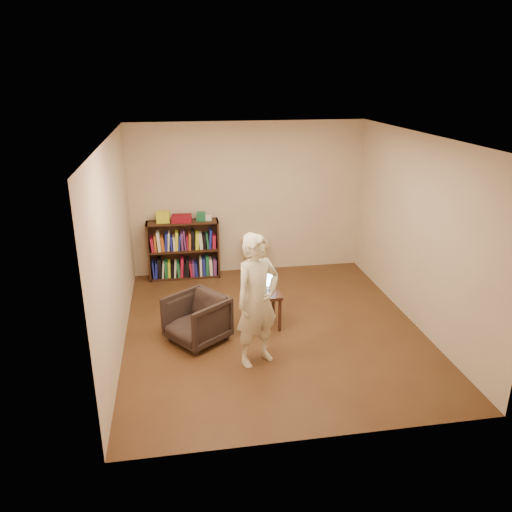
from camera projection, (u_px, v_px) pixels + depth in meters
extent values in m
plane|color=#4A2918|center=(273.00, 328.00, 6.92)|extent=(4.50, 4.50, 0.00)
plane|color=silver|center=(275.00, 137.00, 6.02)|extent=(4.50, 4.50, 0.00)
plane|color=beige|center=(248.00, 199.00, 8.55)|extent=(4.00, 0.00, 4.00)
plane|color=beige|center=(115.00, 248.00, 6.16)|extent=(0.00, 4.50, 4.50)
plane|color=beige|center=(418.00, 232.00, 6.78)|extent=(0.00, 4.50, 4.50)
cube|color=black|center=(149.00, 251.00, 8.41)|extent=(0.03, 0.30, 1.00)
cube|color=black|center=(218.00, 248.00, 8.59)|extent=(0.03, 0.30, 1.00)
cube|color=black|center=(183.00, 247.00, 8.62)|extent=(1.20, 0.02, 1.00)
cube|color=black|center=(185.00, 276.00, 8.66)|extent=(1.20, 0.30, 0.03)
cube|color=black|center=(184.00, 250.00, 8.50)|extent=(1.14, 0.30, 0.03)
cube|color=black|center=(182.00, 222.00, 8.33)|extent=(1.20, 0.30, 0.03)
cube|color=yellow|center=(163.00, 217.00, 8.24)|extent=(0.22, 0.17, 0.18)
cube|color=maroon|center=(182.00, 218.00, 8.29)|extent=(0.34, 0.26, 0.11)
cube|color=#1C693F|center=(201.00, 216.00, 8.35)|extent=(0.16, 0.16, 0.14)
cube|color=white|center=(209.00, 218.00, 8.38)|extent=(0.12, 0.12, 0.08)
cube|color=#A4864F|center=(255.00, 243.00, 8.62)|extent=(0.40, 0.40, 0.04)
cylinder|color=#A4864F|center=(247.00, 263.00, 8.55)|extent=(0.04, 0.04, 0.54)
cylinder|color=#A4864F|center=(265.00, 262.00, 8.59)|extent=(0.04, 0.04, 0.54)
cylinder|color=#A4864F|center=(245.00, 257.00, 8.84)|extent=(0.04, 0.04, 0.54)
cylinder|color=#A4864F|center=(262.00, 256.00, 8.89)|extent=(0.04, 0.04, 0.54)
imported|color=#2D221E|center=(197.00, 319.00, 6.49)|extent=(0.96, 0.96, 0.63)
cube|color=black|center=(261.00, 293.00, 6.84)|extent=(0.50, 0.50, 0.04)
cylinder|color=black|center=(248.00, 318.00, 6.70)|extent=(0.04, 0.04, 0.47)
cylinder|color=black|center=(280.00, 316.00, 6.76)|extent=(0.04, 0.04, 0.47)
cylinder|color=black|center=(244.00, 304.00, 7.10)|extent=(0.04, 0.04, 0.47)
cylinder|color=black|center=(273.00, 302.00, 7.16)|extent=(0.04, 0.04, 0.47)
cube|color=#BABBBF|center=(263.00, 291.00, 6.85)|extent=(0.36, 0.32, 0.02)
cube|color=black|center=(263.00, 290.00, 6.84)|extent=(0.28, 0.22, 0.00)
cube|color=#BABBBF|center=(265.00, 280.00, 6.92)|extent=(0.29, 0.17, 0.21)
cube|color=#A2B4E2|center=(265.00, 280.00, 6.92)|extent=(0.25, 0.14, 0.17)
imported|color=beige|center=(257.00, 300.00, 5.85)|extent=(0.71, 0.62, 1.64)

